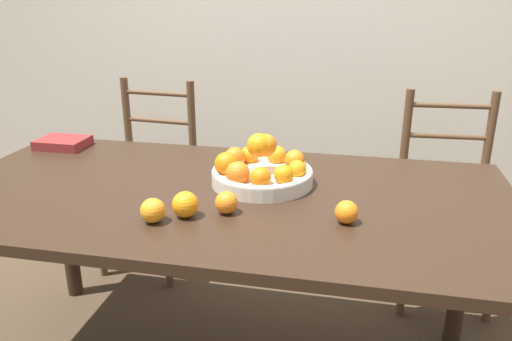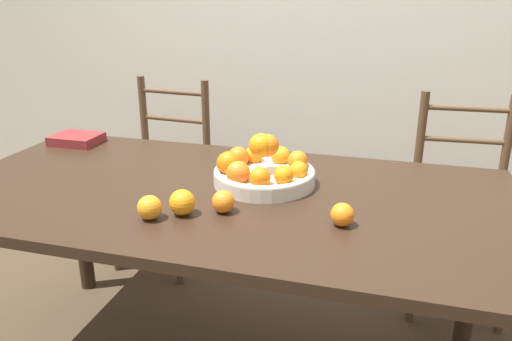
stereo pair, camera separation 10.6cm
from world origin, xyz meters
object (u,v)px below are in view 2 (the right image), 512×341
(orange_loose_0, at_px, (150,207))
(orange_loose_2, at_px, (342,215))
(fruit_bowl, at_px, (263,170))
(chair_left, at_px, (164,179))
(orange_loose_3, at_px, (182,202))
(chair_right, at_px, (459,210))
(book_stack, at_px, (77,139))
(orange_loose_1, at_px, (223,202))

(orange_loose_0, bearing_deg, orange_loose_2, 11.39)
(fruit_bowl, relative_size, orange_loose_0, 4.82)
(chair_left, bearing_deg, orange_loose_2, -38.10)
(orange_loose_3, distance_m, chair_right, 1.40)
(orange_loose_2, distance_m, book_stack, 1.32)
(orange_loose_0, distance_m, orange_loose_3, 0.10)
(fruit_bowl, xyz_separation_m, orange_loose_3, (-0.17, -0.31, -0.01))
(fruit_bowl, distance_m, orange_loose_1, 0.27)
(orange_loose_0, bearing_deg, chair_left, 114.71)
(orange_loose_0, relative_size, orange_loose_1, 1.05)
(orange_loose_0, bearing_deg, book_stack, 137.66)
(fruit_bowl, bearing_deg, orange_loose_1, -101.54)
(orange_loose_1, xyz_separation_m, orange_loose_3, (-0.11, -0.05, 0.00))
(chair_right, height_order, book_stack, chair_right)
(fruit_bowl, distance_m, orange_loose_3, 0.35)
(chair_right, xyz_separation_m, book_stack, (-1.66, -0.45, 0.33))
(orange_loose_3, bearing_deg, chair_left, 119.41)
(orange_loose_3, distance_m, book_stack, 0.94)
(chair_right, bearing_deg, orange_loose_1, -133.08)
(chair_left, bearing_deg, fruit_bowl, -39.13)
(orange_loose_3, xyz_separation_m, chair_right, (0.91, 1.01, -0.35))
(orange_loose_0, height_order, orange_loose_1, orange_loose_0)
(orange_loose_1, distance_m, orange_loose_2, 0.36)
(orange_loose_1, height_order, orange_loose_3, orange_loose_3)
(fruit_bowl, distance_m, orange_loose_2, 0.40)
(orange_loose_2, relative_size, chair_left, 0.07)
(orange_loose_0, xyz_separation_m, chair_left, (-0.49, 1.06, -0.35))
(chair_right, bearing_deg, chair_left, 176.68)
(orange_loose_2, height_order, chair_right, chair_right)
(orange_loose_1, height_order, book_stack, orange_loose_1)
(orange_loose_1, relative_size, chair_left, 0.07)
(orange_loose_0, distance_m, chair_right, 1.49)
(fruit_bowl, xyz_separation_m, chair_left, (-0.73, 0.70, -0.36))
(orange_loose_3, bearing_deg, orange_loose_0, -145.70)
(book_stack, bearing_deg, fruit_bowl, -15.15)
(orange_loose_0, height_order, orange_loose_2, orange_loose_0)
(orange_loose_3, bearing_deg, chair_right, 47.96)
(orange_loose_0, distance_m, chair_left, 1.22)
(orange_loose_1, distance_m, book_stack, 1.00)
(chair_left, xyz_separation_m, chair_right, (1.48, 0.00, 0.00))
(fruit_bowl, xyz_separation_m, orange_loose_0, (-0.24, -0.36, -0.01))
(book_stack, bearing_deg, chair_right, 15.17)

